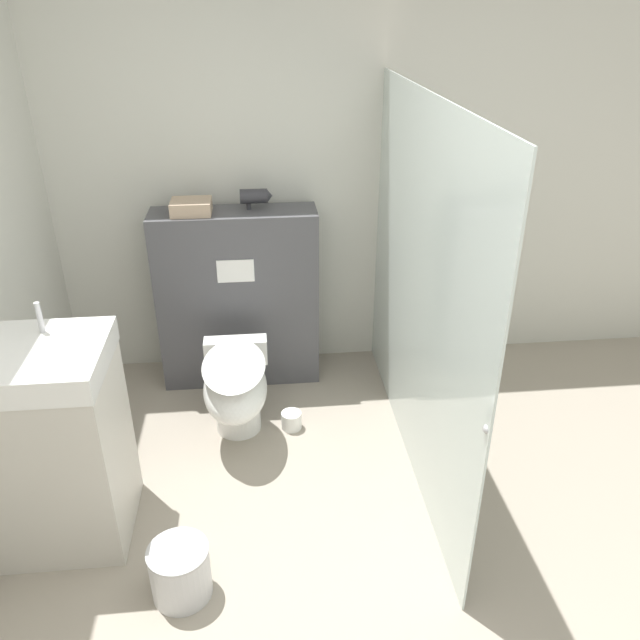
% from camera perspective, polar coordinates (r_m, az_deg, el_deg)
% --- Properties ---
extents(wall_back, '(8.00, 0.06, 2.50)m').
position_cam_1_polar(wall_back, '(3.99, -1.70, 12.67)').
color(wall_back, silver).
rests_on(wall_back, ground_plane).
extents(partition_panel, '(1.00, 0.31, 1.14)m').
position_cam_1_polar(partition_panel, '(3.99, -7.46, 2.00)').
color(partition_panel, '#4C4C51').
rests_on(partition_panel, ground_plane).
extents(shower_glass, '(0.04, 2.14, 1.90)m').
position_cam_1_polar(shower_glass, '(3.14, 8.94, 2.31)').
color(shower_glass, silver).
rests_on(shower_glass, ground_plane).
extents(toilet, '(0.37, 0.68, 0.51)m').
position_cam_1_polar(toilet, '(3.55, -7.70, -6.19)').
color(toilet, white).
rests_on(toilet, ground_plane).
extents(sink_vanity, '(0.57, 0.54, 1.13)m').
position_cam_1_polar(sink_vanity, '(3.07, -22.97, -10.42)').
color(sink_vanity, beige).
rests_on(sink_vanity, ground_plane).
extents(hair_drier, '(0.19, 0.09, 0.12)m').
position_cam_1_polar(hair_drier, '(3.78, -5.93, 11.17)').
color(hair_drier, '#2D2D33').
rests_on(hair_drier, partition_panel).
extents(folded_towel, '(0.23, 0.20, 0.08)m').
position_cam_1_polar(folded_towel, '(3.77, -11.69, 10.10)').
color(folded_towel, tan).
rests_on(folded_towel, partition_panel).
extents(spare_toilet_roll, '(0.12, 0.12, 0.10)m').
position_cam_1_polar(spare_toilet_roll, '(3.72, -2.63, -9.14)').
color(spare_toilet_roll, white).
rests_on(spare_toilet_roll, ground_plane).
extents(waste_bin, '(0.26, 0.26, 0.25)m').
position_cam_1_polar(waste_bin, '(2.88, -12.65, -21.53)').
color(waste_bin, silver).
rests_on(waste_bin, ground_plane).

